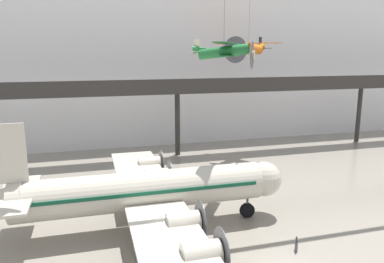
{
  "coord_description": "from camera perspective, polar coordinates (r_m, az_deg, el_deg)",
  "views": [
    {
      "loc": [
        -12.17,
        -19.29,
        14.26
      ],
      "look_at": [
        -3.64,
        10.64,
        7.68
      ],
      "focal_mm": 35.0,
      "sensor_mm": 36.0,
      "label": 1
    }
  ],
  "objects": [
    {
      "name": "suspended_plane_green_biplane",
      "position": [
        34.26,
        4.94,
        12.1
      ],
      "size": [
        5.78,
        6.35,
        10.32
      ],
      "rotation": [
        0.0,
        0.0,
        5.72
      ],
      "color": "#1E6B33"
    },
    {
      "name": "airliner_silver_main",
      "position": [
        30.59,
        -7.75,
        -9.02
      ],
      "size": [
        25.07,
        28.36,
        9.38
      ],
      "rotation": [
        0.0,
        0.0,
        -0.01
      ],
      "color": "beige",
      "rests_on": "ground"
    },
    {
      "name": "suspended_plane_orange_highwing",
      "position": [
        53.1,
        8.61,
        12.53
      ],
      "size": [
        8.01,
        8.59,
        10.27
      ],
      "rotation": [
        0.0,
        0.0,
        3.79
      ],
      "color": "orange"
    },
    {
      "name": "hangar_back_wall",
      "position": [
        59.03,
        -4.1,
        11.34
      ],
      "size": [
        140.0,
        3.0,
        27.35
      ],
      "color": "white",
      "rests_on": "ground"
    },
    {
      "name": "info_sign_pedestal",
      "position": [
        29.57,
        15.6,
        -16.37
      ],
      "size": [
        0.35,
        0.73,
        1.24
      ],
      "rotation": [
        0.0,
        0.0,
        -0.41
      ],
      "color": "#4C4C51",
      "rests_on": "ground"
    },
    {
      "name": "mezzanine_walkway",
      "position": [
        50.88,
        -2.01,
        6.23
      ],
      "size": [
        110.0,
        3.2,
        10.9
      ],
      "color": "#2D2B28",
      "rests_on": "ground"
    }
  ]
}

